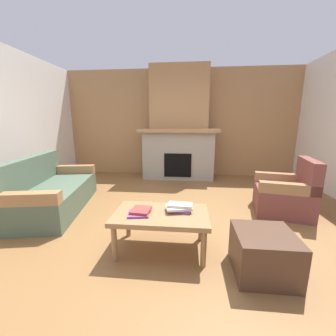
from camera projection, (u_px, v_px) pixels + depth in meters
ground at (169, 224)px, 2.88m from camera, size 9.00×9.00×0.00m
wall_back_wood_panel at (180, 123)px, 5.52m from camera, size 6.00×0.12×2.70m
fireplace at (179, 131)px, 5.19m from camera, size 1.90×0.82×2.70m
couch at (51, 192)px, 3.35m from camera, size 1.17×1.93×0.85m
armchair at (286, 194)px, 3.21m from camera, size 0.90×0.90×0.85m
coffee_table at (161, 217)px, 2.24m from camera, size 1.00×0.60×0.43m
ottoman at (263, 253)px, 1.92m from camera, size 0.52×0.52×0.40m
book_stack_near_edge at (140, 212)px, 2.20m from camera, size 0.24×0.26×0.05m
book_stack_center at (179, 207)px, 2.27m from camera, size 0.30×0.24×0.08m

